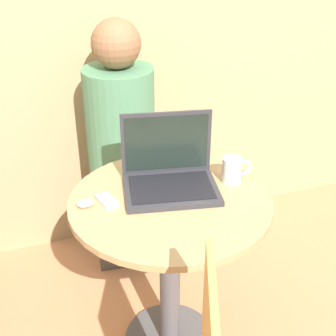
% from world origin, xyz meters
% --- Properties ---
extents(round_table, '(0.74, 0.74, 0.74)m').
position_xyz_m(round_table, '(0.00, 0.00, 0.54)').
color(round_table, '#4C4C51').
rests_on(round_table, ground_plane).
extents(laptop, '(0.39, 0.32, 0.27)m').
position_xyz_m(laptop, '(0.03, 0.08, 0.79)').
color(laptop, '#2D2D33').
rests_on(laptop, round_table).
extents(cell_phone, '(0.07, 0.11, 0.02)m').
position_xyz_m(cell_phone, '(-0.22, 0.05, 0.74)').
color(cell_phone, silver).
rests_on(cell_phone, round_table).
extents(computer_mouse, '(0.06, 0.04, 0.03)m').
position_xyz_m(computer_mouse, '(-0.30, 0.05, 0.75)').
color(computer_mouse, '#B2B2B7').
rests_on(computer_mouse, round_table).
extents(coffee_cup, '(0.12, 0.07, 0.10)m').
position_xyz_m(coffee_cup, '(0.27, 0.04, 0.78)').
color(coffee_cup, white).
rests_on(coffee_cup, round_table).
extents(person_seated, '(0.36, 0.52, 1.26)m').
position_xyz_m(person_seated, '(-0.01, 0.68, 0.53)').
color(person_seated, '#4C4742').
rests_on(person_seated, ground_plane).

